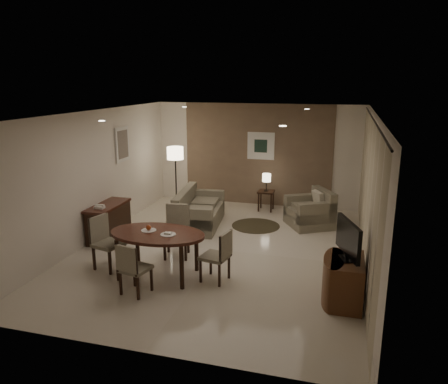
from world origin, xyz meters
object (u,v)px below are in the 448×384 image
(tv_cabinet, at_px, (346,281))
(dining_table, at_px, (158,254))
(chair_near, at_px, (135,268))
(sofa, at_px, (200,208))
(side_table, at_px, (266,201))
(armchair, at_px, (309,208))
(floor_lamp, at_px, (176,178))
(console_desk, at_px, (109,222))
(chair_right, at_px, (215,256))
(chair_left, at_px, (109,243))
(chair_far, at_px, (176,232))

(tv_cabinet, bearing_deg, dining_table, 178.07)
(dining_table, bearing_deg, chair_near, -96.54)
(sofa, xyz_separation_m, side_table, (1.26, 1.61, -0.16))
(dining_table, height_order, side_table, dining_table)
(sofa, xyz_separation_m, armchair, (2.45, 0.64, 0.01))
(tv_cabinet, xyz_separation_m, floor_lamp, (-4.32, 3.93, 0.47))
(armchair, bearing_deg, console_desk, -93.89)
(chair_right, xyz_separation_m, side_table, (0.10, 4.26, -0.18))
(chair_right, relative_size, sofa, 0.50)
(chair_left, bearing_deg, console_desk, 44.78)
(sofa, height_order, side_table, sofa)
(side_table, bearing_deg, sofa, -128.17)
(chair_near, bearing_deg, floor_lamp, -64.14)
(tv_cabinet, relative_size, side_table, 1.73)
(side_table, bearing_deg, armchair, -39.18)
(chair_right, bearing_deg, chair_near, -43.29)
(console_desk, xyz_separation_m, sofa, (1.59, 1.34, 0.04))
(chair_right, distance_m, sofa, 2.90)
(chair_right, bearing_deg, chair_left, -77.34)
(console_desk, height_order, chair_far, chair_far)
(chair_far, bearing_deg, chair_near, -105.53)
(floor_lamp, bearing_deg, dining_table, -72.82)
(dining_table, bearing_deg, chair_right, 4.36)
(chair_near, xyz_separation_m, chair_left, (-0.88, 0.72, 0.05))
(tv_cabinet, xyz_separation_m, side_table, (-2.04, 4.44, -0.09))
(tv_cabinet, distance_m, armchair, 3.58)
(chair_left, relative_size, side_table, 1.84)
(dining_table, relative_size, sofa, 0.94)
(chair_far, bearing_deg, console_desk, 150.56)
(sofa, bearing_deg, armchair, -82.15)
(side_table, bearing_deg, chair_near, -103.16)
(console_desk, bearing_deg, chair_near, -51.14)
(chair_far, height_order, floor_lamp, floor_lamp)
(chair_far, relative_size, floor_lamp, 0.60)
(floor_lamp, bearing_deg, chair_far, -68.25)
(console_desk, height_order, chair_right, chair_right)
(chair_far, distance_m, chair_left, 1.27)
(dining_table, height_order, chair_far, chair_far)
(chair_right, bearing_deg, tv_cabinet, 96.49)
(chair_near, xyz_separation_m, side_table, (1.18, 5.03, -0.17))
(dining_table, bearing_deg, chair_left, 178.12)
(dining_table, distance_m, chair_right, 1.00)
(console_desk, height_order, tv_cabinet, console_desk)
(dining_table, distance_m, chair_near, 0.69)
(chair_near, height_order, sofa, chair_near)
(console_desk, relative_size, floor_lamp, 0.73)
(sofa, bearing_deg, floor_lamp, 36.04)
(chair_left, bearing_deg, chair_far, -34.52)
(armchair, bearing_deg, chair_near, -60.16)
(sofa, distance_m, side_table, 2.05)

